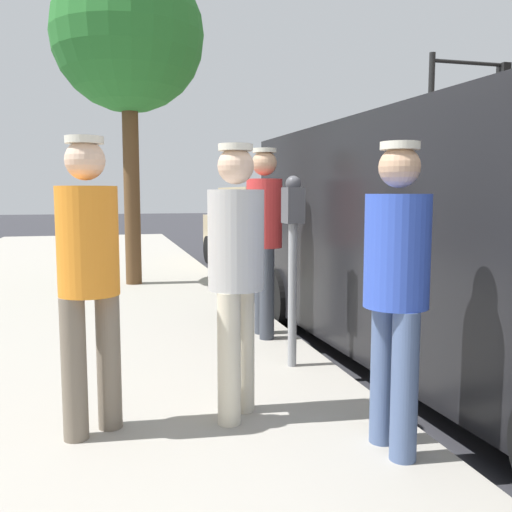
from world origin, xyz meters
The scene contains 10 objects.
ground_plane centered at (0.00, 0.00, 0.00)m, with size 80.00×80.00×0.00m, color #2D2D33.
parking_meter_near centered at (1.35, -0.83, 1.18)m, with size 0.14×0.18×1.52m.
pedestrian_in_red centered at (1.31, -1.81, 1.19)m, with size 0.34×0.36×1.80m.
pedestrian_in_gray centered at (2.01, 0.07, 1.11)m, with size 0.34×0.34×1.67m.
pedestrian_in_orange centered at (2.87, 0.09, 1.12)m, with size 0.34×0.34×1.69m.
pedestrian_in_blue centered at (1.30, 0.73, 1.09)m, with size 0.34×0.36×1.64m.
parked_van centered at (-0.15, -0.68, 1.15)m, with size 2.30×5.27×2.15m.
parked_sedan_behind centered at (-0.37, -7.24, 0.75)m, with size 2.17×4.50×1.65m.
traffic_light_corner centered at (-6.43, -10.16, 3.52)m, with size 2.48×0.42×5.20m.
street_tree centered at (2.40, -5.38, 3.81)m, with size 2.23×2.23×4.81m.
Camera 1 is at (2.75, 3.34, 1.53)m, focal length 39.36 mm.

